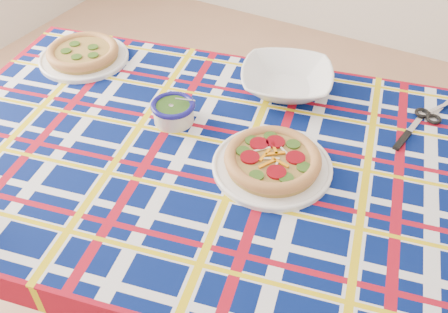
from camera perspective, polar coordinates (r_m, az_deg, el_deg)
The scene contains 9 objects.
floor at distance 1.97m, azimuth -1.36°, elevation -12.62°, with size 4.00×4.00×0.00m, color #AB7958.
dining_table at distance 1.36m, azimuth -1.11°, elevation -2.01°, with size 1.73×1.27×0.73m.
tablecloth at distance 1.35m, azimuth -1.13°, elevation -1.28°, with size 1.59×1.00×0.10m, color #04124F, non-canonical shape.
main_focaccia_plate at distance 1.26m, azimuth 5.58°, elevation -0.33°, with size 0.31×0.31×0.06m, color #A27C39, non-canonical shape.
pesto_bowl at distance 1.40m, azimuth -5.82°, elevation 5.30°, with size 0.12×0.12×0.07m, color #1B390F, non-canonical shape.
serving_bowl at distance 1.54m, azimuth 7.16°, elevation 8.65°, with size 0.28×0.28×0.07m, color white.
second_focaccia_plate at distance 1.74m, azimuth -15.82°, elevation 11.36°, with size 0.30×0.30×0.05m, color #A27C39, non-canonical shape.
table_knife at distance 1.51m, azimuth 21.13°, elevation 3.65°, with size 0.23×0.02×0.01m, color silver, non-canonical shape.
kitchen_scissors at distance 1.59m, azimuth 23.67°, elevation 5.24°, with size 0.18×0.08×0.02m, color silver, non-canonical shape.
Camera 1 is at (0.59, -0.98, 1.61)m, focal length 40.00 mm.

